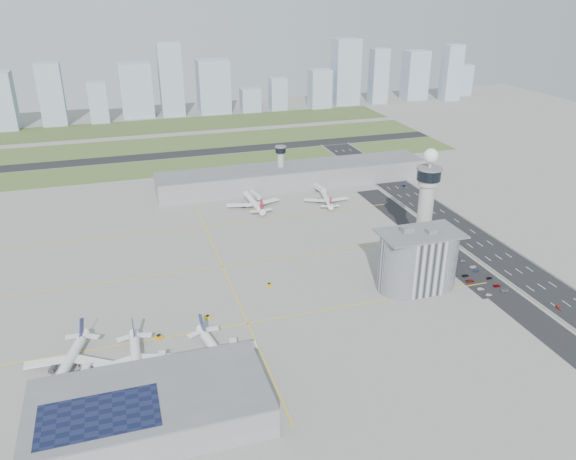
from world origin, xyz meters
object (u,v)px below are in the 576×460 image
object	(u,v)px
car_lot_0	(489,295)
jet_bridge_near_1	(160,377)
car_lot_5	(450,265)
car_lot_6	(505,290)
car_lot_3	(465,275)
car_lot_7	(497,286)
car_lot_9	(476,271)
tug_1	(159,337)
car_lot_11	(463,261)
car_hw_4	(356,165)
tug_5	(328,203)
car_hw_1	(454,226)
secondary_tower	(281,163)
airplane_near_b	(135,358)
tug_3	(269,284)
jet_bridge_near_0	(80,392)
airplane_near_a	(67,358)
jet_bridge_far_0	(251,194)
car_lot_2	(470,281)
control_tower	(426,200)
airplane_near_c	(218,349)
jet_bridge_far_1	(315,187)
airplane_far_b	(326,195)
car_lot_4	(454,268)
car_lot_10	(473,267)
admin_building	(418,260)
tug_2	(208,317)
jet_bridge_near_2	(234,363)
car_hw_2	(404,186)
tug_4	(256,208)
car_lot_1	(481,289)
car_hw_0	(559,308)
tug_0	(112,368)

from	to	relation	value
car_lot_0	jet_bridge_near_1	bearing A→B (deg)	104.49
car_lot_5	car_lot_6	bearing A→B (deg)	-150.67
car_lot_3	car_lot_7	bearing A→B (deg)	-153.97
car_lot_5	car_lot_9	bearing A→B (deg)	-125.12
tug_1	car_lot_5	size ratio (longest dim) A/B	0.93
car_lot_11	car_hw_4	bearing A→B (deg)	-1.61
tug_5	car_hw_1	bearing A→B (deg)	-73.43
secondary_tower	car_lot_5	distance (m)	166.65
airplane_near_b	car_lot_7	xyz separation A→B (m)	(184.18, 14.55, -5.55)
car_lot_9	car_hw_4	distance (m)	200.46
tug_3	car_lot_0	bearing A→B (deg)	-47.22
car_lot_5	jet_bridge_near_0	bearing A→B (deg)	115.34
airplane_near_b	car_hw_4	xyz separation A→B (m)	(199.05, 231.96, -5.57)
airplane_near_a	tug_1	size ratio (longest dim) A/B	12.73
jet_bridge_far_0	car_lot_2	xyz separation A→B (m)	(80.23, -158.52, -2.27)
jet_bridge_far_0	car_lot_5	world-z (taller)	jet_bridge_far_0
control_tower	airplane_near_c	bearing A→B (deg)	-154.66
airplane_near_c	car_lot_11	distance (m)	158.09
jet_bridge_far_0	car_lot_6	xyz separation A→B (m)	(91.59, -172.45, -2.28)
secondary_tower	jet_bridge_far_1	bearing A→B (deg)	-39.29
jet_bridge_far_0	car_hw_1	bearing A→B (deg)	40.72
airplane_far_b	car_lot_9	xyz separation A→B (m)	(40.96, -124.12, -4.82)
jet_bridge_near_1	car_lot_4	bearing A→B (deg)	-63.25
car_lot_10	car_lot_3	bearing A→B (deg)	122.22
admin_building	car_hw_1	bearing A→B (deg)	44.54
jet_bridge_far_0	car_lot_4	distance (m)	164.26
jet_bridge_near_0	car_hw_1	xyz separation A→B (m)	(227.77, 100.78, -2.26)
tug_2	car_lot_0	distance (m)	141.61
jet_bridge_near_1	tug_5	world-z (taller)	jet_bridge_near_1
jet_bridge_near_2	car_hw_2	world-z (taller)	jet_bridge_near_2
jet_bridge_far_1	tug_4	distance (m)	58.55
car_lot_1	car_lot_11	distance (m)	31.99
admin_building	airplane_far_b	xyz separation A→B (m)	(-0.83, 128.59, -9.93)
jet_bridge_near_1	car_lot_6	distance (m)	177.80
airplane_near_b	tug_3	size ratio (longest dim) A/B	15.77
airplane_near_a	car_lot_5	bearing A→B (deg)	116.41
jet_bridge_near_1	car_lot_7	xyz separation A→B (m)	(175.71, 25.94, -2.26)
car_lot_6	tug_3	bearing A→B (deg)	77.62
car_hw_0	car_hw_2	bearing A→B (deg)	91.70
car_lot_11	car_hw_0	world-z (taller)	car_hw_0
tug_4	car_lot_9	bearing A→B (deg)	-19.69
tug_2	car_lot_7	bearing A→B (deg)	-51.61
car_hw_4	control_tower	bearing A→B (deg)	-91.97
car_lot_9	car_hw_4	bearing A→B (deg)	-12.02
airplane_near_c	jet_bridge_near_2	size ratio (longest dim) A/B	3.04
tug_0	car_lot_5	bearing A→B (deg)	-141.92
jet_bridge_near_2	car_hw_4	world-z (taller)	jet_bridge_near_2
jet_bridge_near_2	car_lot_1	distance (m)	137.97
car_lot_0	car_lot_3	world-z (taller)	car_lot_0
airplane_near_b	airplane_far_b	xyz separation A→B (m)	(142.63, 156.21, -0.76)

